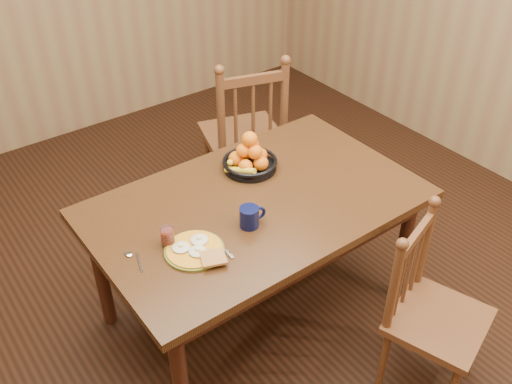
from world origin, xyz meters
TOP-DOWN VIEW (x-y plane):
  - room at (0.00, 0.00)m, footprint 4.52×5.02m
  - dining_table at (0.00, 0.00)m, footprint 1.60×1.00m
  - chair_far at (0.54, 0.84)m, footprint 0.61×0.59m
  - chair_near at (0.36, -0.85)m, footprint 0.52×0.51m
  - breakfast_plate at (-0.43, -0.14)m, footprint 0.26×0.30m
  - fork at (-0.32, -0.18)m, footprint 0.04×0.18m
  - spoon at (-0.67, -0.01)m, footprint 0.05×0.16m
  - coffee_mug at (-0.14, -0.14)m, footprint 0.13×0.09m
  - juice_glass at (-0.50, -0.03)m, footprint 0.06×0.06m
  - fruit_bowl at (0.14, 0.24)m, footprint 0.29×0.29m

SIDE VIEW (x-z plane):
  - chair_near at x=0.36m, z-range -0.01..0.91m
  - chair_far at x=0.54m, z-range -0.01..1.07m
  - dining_table at x=0.00m, z-range 0.29..1.04m
  - fork at x=-0.32m, z-range 0.75..0.76m
  - spoon at x=-0.67m, z-range 0.75..0.76m
  - breakfast_plate at x=-0.43m, z-range 0.74..0.78m
  - juice_glass at x=-0.50m, z-range 0.75..0.84m
  - coffee_mug at x=-0.14m, z-range 0.75..0.85m
  - fruit_bowl at x=0.14m, z-range 0.70..0.93m
  - room at x=0.00m, z-range -0.01..2.71m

